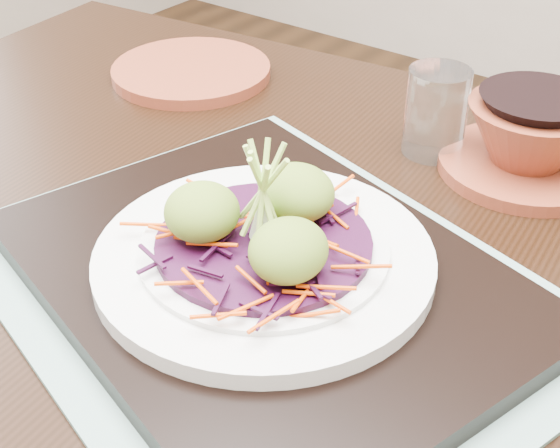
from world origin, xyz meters
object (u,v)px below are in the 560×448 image
Objects in this scene: terracotta_side_plate at (191,71)px; terracotta_bowl_set at (529,142)px; dining_table at (302,342)px; water_glass at (436,112)px; white_plate at (264,257)px; serving_tray at (264,275)px.

terracotta_bowl_set is (0.41, 0.03, 0.02)m from terracotta_side_plate.
water_glass is (0.00, 0.22, 0.14)m from dining_table.
white_plate is at bearing -89.89° from water_glass.
serving_tray is at bearing -39.69° from terracotta_side_plate.
serving_tray reaches higher than dining_table.
water_glass is 0.46× the size of terracotta_bowl_set.
dining_table is at bearing -90.07° from water_glass.
dining_table is 4.84× the size of white_plate.
water_glass is at bearing -168.33° from terracotta_bowl_set.
terracotta_bowl_set reaches higher than terracotta_side_plate.
terracotta_side_plate is at bearing 156.22° from serving_tray.
dining_table is 0.39m from terracotta_side_plate.
terracotta_bowl_set is (0.09, 0.24, 0.13)m from dining_table.
terracotta_side_plate is at bearing 140.31° from dining_table.
white_plate is 0.41m from terracotta_side_plate.
terracotta_bowl_set is at bearing 4.00° from terracotta_side_plate.
terracotta_bowl_set reaches higher than dining_table.
terracotta_bowl_set is (0.09, 0.29, 0.02)m from serving_tray.
serving_tray is 0.31m from terracotta_bowl_set.
white_plate is 0.27m from water_glass.
terracotta_bowl_set is at bearing 11.67° from water_glass.
water_glass reaches higher than serving_tray.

